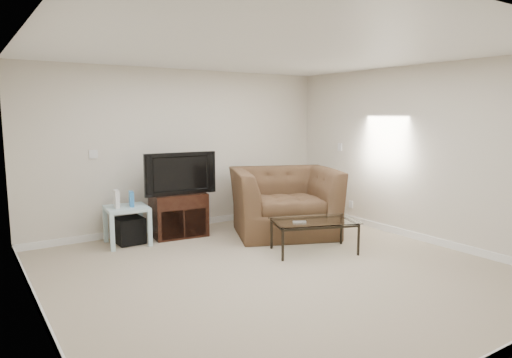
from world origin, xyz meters
TOP-DOWN VIEW (x-y plane):
  - floor at (0.00, 0.00)m, footprint 5.00×5.00m
  - ceiling at (0.00, 0.00)m, footprint 5.00×5.00m
  - wall_back at (0.00, 2.50)m, footprint 5.00×0.02m
  - wall_left at (-2.50, 0.00)m, footprint 0.02×5.00m
  - wall_right at (2.50, 0.00)m, footprint 0.02×5.00m
  - plate_back at (-1.40, 2.49)m, footprint 0.12×0.02m
  - plate_right_switch at (2.49, 1.60)m, footprint 0.02×0.09m
  - plate_right_outlet at (2.49, 1.30)m, footprint 0.02×0.08m
  - tv_stand at (-0.31, 2.08)m, footprint 0.83×0.62m
  - dvd_player at (-0.31, 2.04)m, footprint 0.42×0.32m
  - television at (-0.31, 2.05)m, footprint 1.01×0.27m
  - side_table at (-1.10, 2.05)m, footprint 0.61×0.61m
  - subwoofer at (-1.06, 2.07)m, footprint 0.37×0.37m
  - game_console at (-1.23, 2.04)m, footprint 0.08×0.18m
  - game_case at (-1.03, 2.02)m, footprint 0.09×0.16m
  - recliner at (1.10, 1.33)m, footprint 1.79×1.50m
  - coffee_table at (0.84, 0.33)m, footprint 1.24×0.96m
  - remote at (0.60, 0.34)m, footprint 0.17×0.13m

SIDE VIEW (x-z plane):
  - floor at x=0.00m, z-range 0.00..0.00m
  - subwoofer at x=-1.06m, z-range 0.01..0.37m
  - coffee_table at x=0.84m, z-range 0.00..0.43m
  - side_table at x=-1.10m, z-range 0.00..0.54m
  - plate_right_outlet at x=2.49m, z-range 0.24..0.36m
  - tv_stand at x=-0.31m, z-range 0.00..0.65m
  - remote at x=0.60m, z-range 0.43..0.45m
  - dvd_player at x=-0.31m, z-range 0.51..0.57m
  - game_case at x=-1.03m, z-range 0.54..0.75m
  - game_console at x=-1.23m, z-range 0.54..0.78m
  - recliner at x=1.10m, z-range 0.00..1.33m
  - television at x=-0.31m, z-range 0.65..1.26m
  - wall_back at x=0.00m, z-range 0.00..2.50m
  - wall_left at x=-2.50m, z-range 0.00..2.50m
  - wall_right at x=2.50m, z-range 0.00..2.50m
  - plate_back at x=-1.40m, z-range 1.19..1.31m
  - plate_right_switch at x=2.49m, z-range 1.19..1.31m
  - ceiling at x=0.00m, z-range 2.50..2.50m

